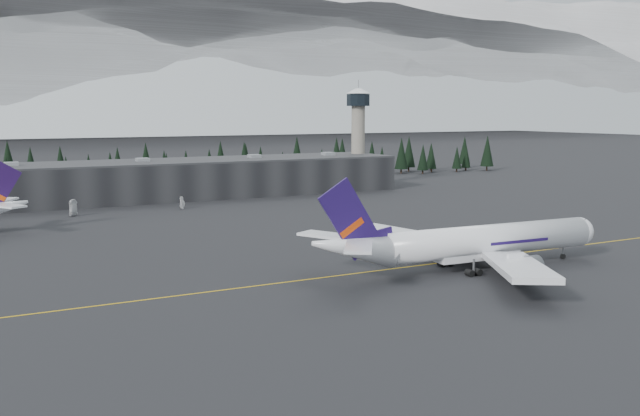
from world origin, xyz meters
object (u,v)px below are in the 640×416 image
jet_main (466,243)px  control_tower (358,126)px  gse_vehicle_a (73,214)px  gse_vehicle_b (183,207)px  terminal (173,179)px

jet_main → control_tower: bearing=69.6°
gse_vehicle_a → gse_vehicle_b: size_ratio=1.25×
gse_vehicle_a → gse_vehicle_b: (31.39, -0.08, -0.02)m
jet_main → gse_vehicle_a: size_ratio=12.86×
terminal → gse_vehicle_a: terminal is taller
terminal → jet_main: (14.52, -134.26, -1.19)m
jet_main → gse_vehicle_a: jet_main is taller
terminal → gse_vehicle_a: bearing=-142.0°
terminal → control_tower: bearing=2.3°
jet_main → terminal: bearing=99.6°
jet_main → gse_vehicle_b: bearing=104.4°
jet_main → gse_vehicle_b: 107.04m
control_tower → gse_vehicle_a: (-112.36, -32.23, -22.74)m
gse_vehicle_a → terminal: bearing=8.2°
gse_vehicle_a → gse_vehicle_b: bearing=-29.9°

